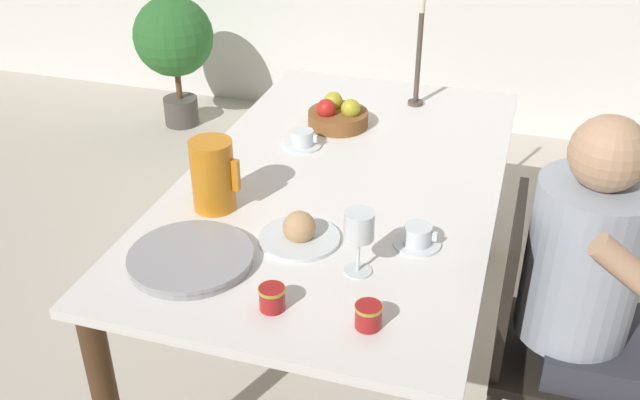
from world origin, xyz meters
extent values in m
plane|color=beige|center=(0.00, 0.00, 0.00)|extent=(20.00, 20.00, 0.00)
cube|color=white|center=(0.00, 0.00, 0.74)|extent=(0.99, 1.74, 0.03)
cylinder|color=#472D19|center=(-0.44, 0.81, 0.36)|extent=(0.07, 0.07, 0.72)
cylinder|color=#472D19|center=(0.44, 0.81, 0.36)|extent=(0.07, 0.07, 0.72)
cylinder|color=black|center=(0.94, -0.10, 0.21)|extent=(0.04, 0.04, 0.41)
cylinder|color=black|center=(0.57, -0.10, 0.21)|extent=(0.04, 0.04, 0.41)
cube|color=black|center=(0.76, -0.29, 0.43)|extent=(0.42, 0.42, 0.03)
cube|color=black|center=(0.56, -0.29, 0.66)|extent=(0.03, 0.39, 0.43)
cube|color=#33333D|center=(0.83, -0.30, 0.49)|extent=(0.30, 0.34, 0.11)
cylinder|color=#9EA8B7|center=(0.74, -0.30, 0.76)|extent=(0.30, 0.30, 0.46)
sphere|color=tan|center=(0.74, -0.30, 1.08)|extent=(0.19, 0.19, 0.19)
cylinder|color=orange|center=(-0.31, -0.31, 0.86)|extent=(0.13, 0.13, 0.22)
cube|color=orange|center=(-0.24, -0.31, 0.87)|extent=(0.02, 0.02, 0.10)
cone|color=orange|center=(-0.36, -0.31, 0.95)|extent=(0.04, 0.04, 0.04)
cylinder|color=white|center=(0.18, -0.50, 0.75)|extent=(0.07, 0.07, 0.00)
cylinder|color=white|center=(0.18, -0.50, 0.81)|extent=(0.01, 0.01, 0.10)
cylinder|color=white|center=(0.18, -0.50, 0.89)|extent=(0.08, 0.08, 0.08)
cylinder|color=silver|center=(0.30, -0.33, 0.75)|extent=(0.13, 0.13, 0.01)
cylinder|color=silver|center=(0.30, -0.33, 0.78)|extent=(0.08, 0.08, 0.05)
cube|color=silver|center=(0.35, -0.33, 0.79)|extent=(0.01, 0.01, 0.03)
cylinder|color=silver|center=(-0.19, 0.16, 0.75)|extent=(0.13, 0.13, 0.01)
cylinder|color=silver|center=(-0.19, 0.16, 0.78)|extent=(0.08, 0.08, 0.05)
cube|color=silver|center=(-0.15, 0.16, 0.79)|extent=(0.01, 0.01, 0.03)
cylinder|color=#9E9EA3|center=(-0.25, -0.59, 0.76)|extent=(0.33, 0.33, 0.02)
cylinder|color=#9E9EA3|center=(-0.25, -0.59, 0.78)|extent=(0.33, 0.33, 0.01)
cylinder|color=silver|center=(-0.01, -0.41, 0.76)|extent=(0.23, 0.23, 0.01)
sphere|color=tan|center=(-0.01, -0.41, 0.79)|extent=(0.09, 0.09, 0.09)
cylinder|color=#A81E1E|center=(0.02, -0.71, 0.78)|extent=(0.06, 0.06, 0.06)
cylinder|color=gold|center=(0.02, -0.71, 0.81)|extent=(0.07, 0.07, 0.01)
cylinder|color=#A81E1E|center=(0.25, -0.70, 0.78)|extent=(0.06, 0.06, 0.06)
cylinder|color=gold|center=(0.25, -0.70, 0.81)|extent=(0.07, 0.07, 0.01)
cylinder|color=brown|center=(-0.12, 0.36, 0.78)|extent=(0.22, 0.22, 0.06)
sphere|color=gold|center=(-0.07, 0.35, 0.83)|extent=(0.07, 0.07, 0.07)
sphere|color=gold|center=(-0.15, 0.40, 0.83)|extent=(0.07, 0.07, 0.07)
sphere|color=red|center=(-0.16, 0.32, 0.83)|extent=(0.07, 0.07, 0.07)
cylinder|color=#4C4238|center=(0.11, 0.64, 0.76)|extent=(0.06, 0.06, 0.01)
cylinder|color=#4C4238|center=(0.11, 0.64, 0.94)|extent=(0.02, 0.02, 0.35)
cylinder|color=beige|center=(0.11, 0.64, 1.14)|extent=(0.02, 0.02, 0.05)
cylinder|color=#4C4742|center=(-1.51, 1.70, 0.09)|extent=(0.21, 0.21, 0.17)
cylinder|color=brown|center=(-1.51, 1.70, 0.26)|extent=(0.04, 0.04, 0.19)
sphere|color=#2D6B2D|center=(-1.51, 1.70, 0.56)|extent=(0.47, 0.47, 0.47)
camera|label=1|loc=(0.53, -1.96, 1.85)|focal=40.00mm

